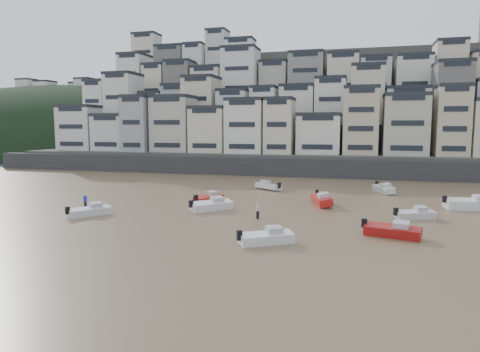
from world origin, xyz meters
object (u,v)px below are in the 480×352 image
(boat_g, at_px, (473,202))
(person_blue, at_px, (85,201))
(boat_c, at_px, (212,204))
(boat_e, at_px, (321,199))
(boat_i, at_px, (384,188))
(boat_j, at_px, (90,210))
(boat_d, at_px, (415,213))
(person_pink, at_px, (258,210))
(boat_a, at_px, (266,236))
(boat_b, at_px, (393,229))
(boat_f, at_px, (209,197))
(boat_h, at_px, (268,185))

(boat_g, distance_m, person_blue, 45.71)
(boat_c, height_order, boat_e, boat_e)
(boat_i, relative_size, boat_j, 1.08)
(boat_e, bearing_deg, boat_d, 44.20)
(boat_e, relative_size, person_pink, 3.32)
(person_pink, bearing_deg, boat_a, -72.97)
(boat_i, xyz_separation_m, person_pink, (-13.94, -21.95, 0.14))
(boat_d, xyz_separation_m, person_pink, (-16.07, -4.16, 0.25))
(boat_b, bearing_deg, boat_c, 175.20)
(boat_g, xyz_separation_m, person_blue, (-44.34, -11.11, -0.07))
(boat_a, relative_size, boat_i, 0.94)
(boat_e, height_order, boat_i, boat_e)
(boat_a, height_order, boat_j, boat_a)
(boat_f, bearing_deg, boat_c, -132.41)
(boat_h, xyz_separation_m, person_blue, (-18.03, -20.60, 0.18))
(boat_c, bearing_deg, boat_g, -30.79)
(boat_a, xyz_separation_m, boat_f, (-11.10, 17.15, -0.03))
(boat_d, xyz_separation_m, boat_h, (-19.10, 16.54, 0.07))
(boat_h, relative_size, boat_j, 1.02)
(boat_a, bearing_deg, boat_i, 37.85)
(boat_c, bearing_deg, boat_f, 66.35)
(boat_e, xyz_separation_m, person_pink, (-5.90, -9.73, 0.08))
(boat_d, xyz_separation_m, boat_j, (-34.11, -7.57, 0.06))
(boat_e, relative_size, boat_g, 0.84)
(boat_a, xyz_separation_m, boat_g, (20.42, 20.59, 0.25))
(boat_g, bearing_deg, boat_a, -144.33)
(boat_a, xyz_separation_m, boat_e, (3.02, 19.11, 0.10))
(boat_f, bearing_deg, boat_h, 2.70)
(boat_c, xyz_separation_m, boat_e, (12.05, 6.88, 0.04))
(boat_g, bearing_deg, boat_b, -132.67)
(boat_h, relative_size, person_blue, 2.90)
(boat_a, bearing_deg, boat_c, 93.70)
(boat_b, distance_m, boat_j, 31.22)
(boat_b, height_order, boat_e, boat_e)
(boat_d, bearing_deg, boat_g, 22.57)
(boat_c, distance_m, boat_d, 22.26)
(boat_h, relative_size, boat_i, 0.95)
(boat_e, xyz_separation_m, boat_j, (-23.94, -13.14, -0.11))
(boat_b, xyz_separation_m, person_blue, (-34.23, 4.41, 0.16))
(boat_a, distance_m, boat_e, 19.35)
(boat_d, bearing_deg, boat_e, 129.56)
(boat_c, bearing_deg, boat_e, -16.90)
(boat_d, relative_size, boat_i, 0.85)
(boat_a, bearing_deg, boat_d, 13.04)
(person_blue, bearing_deg, boat_j, -49.32)
(boat_e, height_order, boat_g, boat_g)
(boat_a, distance_m, person_pink, 9.81)
(person_blue, bearing_deg, boat_b, -7.35)
(boat_h, distance_m, boat_i, 17.01)
(boat_i, bearing_deg, person_pink, -51.88)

